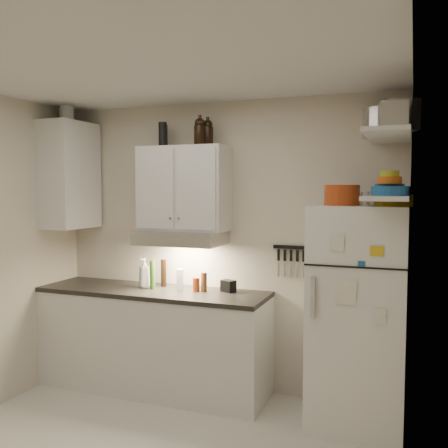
% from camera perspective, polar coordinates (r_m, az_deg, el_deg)
% --- Properties ---
extents(ceiling, '(3.20, 3.00, 0.02)m').
position_cam_1_polar(ceiling, '(3.26, -10.29, 17.94)').
color(ceiling, silver).
rests_on(ceiling, ground).
extents(back_wall, '(3.20, 0.02, 2.60)m').
position_cam_1_polar(back_wall, '(4.56, -0.21, -2.55)').
color(back_wall, beige).
rests_on(back_wall, ground).
extents(right_wall, '(0.02, 3.00, 2.60)m').
position_cam_1_polar(right_wall, '(2.76, 20.28, -7.13)').
color(right_wall, beige).
rests_on(right_wall, ground).
extents(base_cabinet, '(2.10, 0.60, 0.88)m').
position_cam_1_polar(base_cabinet, '(4.69, -8.07, -13.16)').
color(base_cabinet, silver).
rests_on(base_cabinet, floor).
extents(countertop, '(2.10, 0.62, 0.04)m').
position_cam_1_polar(countertop, '(4.57, -8.13, -7.64)').
color(countertop, black).
rests_on(countertop, base_cabinet).
extents(upper_cabinet, '(0.80, 0.33, 0.75)m').
position_cam_1_polar(upper_cabinet, '(4.48, -4.61, 4.05)').
color(upper_cabinet, silver).
rests_on(upper_cabinet, back_wall).
extents(side_cabinet, '(0.33, 0.55, 1.00)m').
position_cam_1_polar(side_cabinet, '(4.97, -17.26, 5.33)').
color(side_cabinet, silver).
rests_on(side_cabinet, left_wall).
extents(range_hood, '(0.76, 0.46, 0.12)m').
position_cam_1_polar(range_hood, '(4.45, -4.94, -1.56)').
color(range_hood, silver).
rests_on(range_hood, back_wall).
extents(fridge, '(0.70, 0.68, 1.70)m').
position_cam_1_polar(fridge, '(4.01, 15.07, -10.14)').
color(fridge, white).
rests_on(fridge, floor).
extents(shelf_hi, '(0.30, 0.95, 0.03)m').
position_cam_1_polar(shelf_hi, '(3.76, 18.32, 9.58)').
color(shelf_hi, silver).
rests_on(shelf_hi, right_wall).
extents(shelf_lo, '(0.30, 0.95, 0.03)m').
position_cam_1_polar(shelf_lo, '(3.74, 18.17, 2.87)').
color(shelf_lo, silver).
rests_on(shelf_lo, right_wall).
extents(knife_strip, '(0.42, 0.02, 0.03)m').
position_cam_1_polar(knife_strip, '(4.33, 8.36, -2.67)').
color(knife_strip, black).
rests_on(knife_strip, back_wall).
extents(dutch_oven, '(0.33, 0.33, 0.15)m').
position_cam_1_polar(dutch_oven, '(3.85, 13.33, 3.23)').
color(dutch_oven, '#A03812').
rests_on(dutch_oven, fridge).
extents(book_stack, '(0.27, 0.30, 0.09)m').
position_cam_1_polar(book_stack, '(3.77, 18.74, 2.60)').
color(book_stack, gold).
rests_on(book_stack, fridge).
extents(spice_jar, '(0.08, 0.08, 0.10)m').
position_cam_1_polar(spice_jar, '(3.85, 15.81, 2.82)').
color(spice_jar, silver).
rests_on(spice_jar, fridge).
extents(stock_pot, '(0.36, 0.36, 0.23)m').
position_cam_1_polar(stock_pot, '(4.13, 17.78, 10.88)').
color(stock_pot, silver).
rests_on(stock_pot, shelf_hi).
extents(tin_a, '(0.26, 0.25, 0.21)m').
position_cam_1_polar(tin_a, '(3.67, 19.50, 11.58)').
color(tin_a, '#AAAAAD').
rests_on(tin_a, shelf_hi).
extents(tin_b, '(0.20, 0.20, 0.17)m').
position_cam_1_polar(tin_b, '(3.52, 18.74, 11.64)').
color(tin_b, '#AAAAAD').
rests_on(tin_b, shelf_hi).
extents(bowl_teal, '(0.21, 0.21, 0.09)m').
position_cam_1_polar(bowl_teal, '(3.94, 18.38, 3.76)').
color(bowl_teal, '#1A538F').
rests_on(bowl_teal, shelf_lo).
extents(bowl_orange, '(0.17, 0.17, 0.05)m').
position_cam_1_polar(bowl_orange, '(3.87, 18.41, 4.77)').
color(bowl_orange, orange).
rests_on(bowl_orange, bowl_teal).
extents(bowl_yellow, '(0.13, 0.13, 0.04)m').
position_cam_1_polar(bowl_yellow, '(3.87, 18.43, 5.47)').
color(bowl_yellow, '#B4C122').
rests_on(bowl_yellow, bowl_orange).
extents(plates, '(0.33, 0.33, 0.07)m').
position_cam_1_polar(plates, '(3.69, 18.50, 3.60)').
color(plates, '#1A538F').
rests_on(plates, shelf_lo).
extents(growler_a, '(0.12, 0.12, 0.24)m').
position_cam_1_polar(growler_a, '(4.40, -2.78, 10.53)').
color(growler_a, black).
rests_on(growler_a, upper_cabinet).
extents(growler_b, '(0.12, 0.12, 0.23)m').
position_cam_1_polar(growler_b, '(4.43, -1.88, 10.42)').
color(growler_b, black).
rests_on(growler_b, upper_cabinet).
extents(thermos_a, '(0.08, 0.08, 0.21)m').
position_cam_1_polar(thermos_a, '(4.52, -7.02, 10.14)').
color(thermos_a, black).
rests_on(thermos_a, upper_cabinet).
extents(thermos_b, '(0.09, 0.09, 0.20)m').
position_cam_1_polar(thermos_b, '(4.66, -6.90, 9.91)').
color(thermos_b, black).
rests_on(thermos_b, upper_cabinet).
extents(side_jar, '(0.16, 0.16, 0.18)m').
position_cam_1_polar(side_jar, '(5.04, -17.54, 12.05)').
color(side_jar, silver).
rests_on(side_jar, side_cabinet).
extents(soap_bottle, '(0.13, 0.14, 0.30)m').
position_cam_1_polar(soap_bottle, '(4.63, -9.09, -5.37)').
color(soap_bottle, silver).
rests_on(soap_bottle, countertop).
extents(pepper_mill, '(0.06, 0.06, 0.17)m').
position_cam_1_polar(pepper_mill, '(4.41, -2.31, -6.64)').
color(pepper_mill, brown).
rests_on(pepper_mill, countertop).
extents(oil_bottle, '(0.05, 0.05, 0.26)m').
position_cam_1_polar(oil_bottle, '(4.57, -8.16, -5.75)').
color(oil_bottle, '#335F17').
rests_on(oil_bottle, countertop).
extents(vinegar_bottle, '(0.06, 0.06, 0.25)m').
position_cam_1_polar(vinegar_bottle, '(4.66, -6.91, -5.58)').
color(vinegar_bottle, black).
rests_on(vinegar_bottle, countertop).
extents(clear_bottle, '(0.08, 0.08, 0.19)m').
position_cam_1_polar(clear_bottle, '(4.49, -5.05, -6.33)').
color(clear_bottle, silver).
rests_on(clear_bottle, countertop).
extents(red_jar, '(0.08, 0.08, 0.12)m').
position_cam_1_polar(red_jar, '(4.42, -3.21, -6.92)').
color(red_jar, '#A03812').
rests_on(red_jar, countertop).
extents(caddy, '(0.14, 0.13, 0.10)m').
position_cam_1_polar(caddy, '(4.41, 0.50, -7.10)').
color(caddy, black).
rests_on(caddy, countertop).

